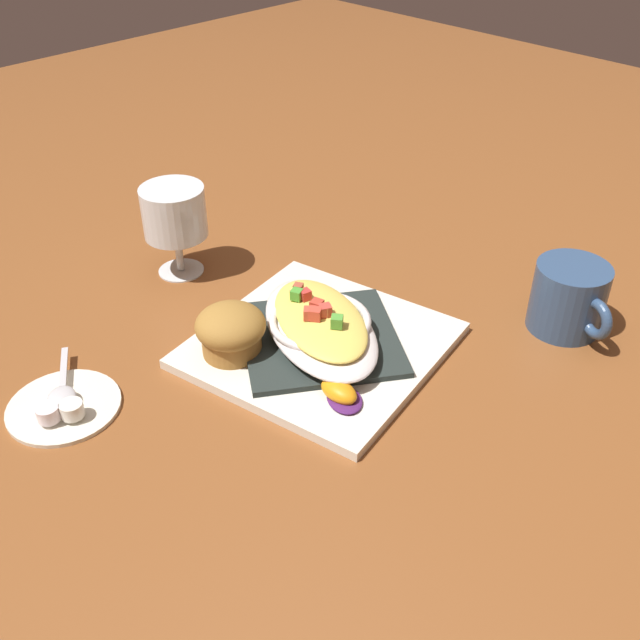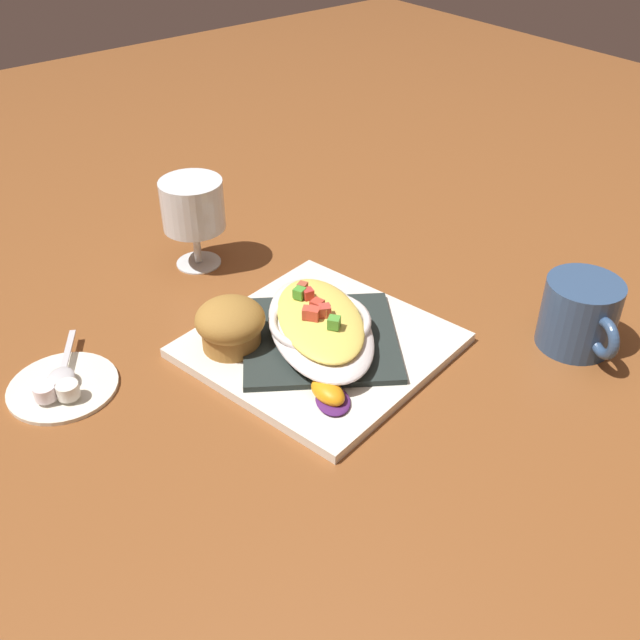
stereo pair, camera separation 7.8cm
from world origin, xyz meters
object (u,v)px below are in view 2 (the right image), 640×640
object	(u,v)px
orange_garnish	(329,394)
coffee_mug	(579,317)
creamer_cup_0	(45,392)
creamer_cup_1	(68,390)
spoon	(61,376)
gratin_dish	(320,324)
square_plate	(320,345)
creamer_saucer	(63,385)
muffin	(230,324)
stemmed_glass	(193,209)

from	to	relation	value
orange_garnish	coffee_mug	distance (m)	0.31
orange_garnish	creamer_cup_0	bearing A→B (deg)	140.24
coffee_mug	creamer_cup_0	xyz separation A→B (m)	(-0.52, 0.28, -0.02)
creamer_cup_0	creamer_cup_1	world-z (taller)	same
coffee_mug	spoon	bearing A→B (deg)	149.01
coffee_mug	gratin_dish	bearing A→B (deg)	143.45
square_plate	creamer_saucer	size ratio (longest dim) A/B	2.19
muffin	square_plate	bearing A→B (deg)	-33.87
muffin	creamer_cup_1	bearing A→B (deg)	168.83
square_plate	coffee_mug	distance (m)	0.30
stemmed_glass	creamer_cup_0	bearing A→B (deg)	-151.22
creamer_saucer	muffin	bearing A→B (deg)	-19.24
stemmed_glass	spoon	xyz separation A→B (m)	(-0.25, -0.13, -0.07)
gratin_dish	coffee_mug	xyz separation A→B (m)	(0.24, -0.18, 0.00)
creamer_saucer	creamer_cup_0	xyz separation A→B (m)	(-0.02, -0.01, 0.01)
square_plate	muffin	xyz separation A→B (m)	(-0.08, 0.06, 0.04)
muffin	coffee_mug	world-z (taller)	coffee_mug
stemmed_glass	spoon	size ratio (longest dim) A/B	1.22
square_plate	creamer_cup_1	distance (m)	0.28
muffin	orange_garnish	distance (m)	0.15
gratin_dish	stemmed_glass	world-z (taller)	stemmed_glass
square_plate	coffee_mug	xyz separation A→B (m)	(0.24, -0.18, 0.03)
spoon	square_plate	bearing A→B (deg)	-25.25
stemmed_glass	muffin	bearing A→B (deg)	-110.26
gratin_dish	spoon	xyz separation A→B (m)	(-0.26, 0.12, -0.02)
muffin	creamer_cup_0	xyz separation A→B (m)	(-0.20, 0.05, -0.02)
spoon	gratin_dish	bearing A→B (deg)	-25.24
stemmed_glass	square_plate	bearing A→B (deg)	-87.61
gratin_dish	coffee_mug	world-z (taller)	coffee_mug
muffin	creamer_cup_1	world-z (taller)	muffin
coffee_mug	creamer_saucer	size ratio (longest dim) A/B	0.96
coffee_mug	creamer_cup_1	xyz separation A→B (m)	(-0.50, 0.27, -0.02)
coffee_mug	creamer_saucer	xyz separation A→B (m)	(-0.50, 0.30, -0.03)
spoon	creamer_cup_0	bearing A→B (deg)	-143.60
muffin	orange_garnish	xyz separation A→B (m)	(0.03, -0.14, -0.02)
muffin	stemmed_glass	distance (m)	0.22
muffin	creamer_cup_1	xyz separation A→B (m)	(-0.18, 0.04, -0.02)
muffin	creamer_saucer	size ratio (longest dim) A/B	0.67
creamer_cup_0	square_plate	bearing A→B (deg)	-20.10
stemmed_glass	creamer_cup_0	distance (m)	0.32
spoon	creamer_cup_1	world-z (taller)	creamer_cup_1
coffee_mug	creamer_cup_0	bearing A→B (deg)	151.76
creamer_cup_1	gratin_dish	bearing A→B (deg)	-19.15
orange_garnish	creamer_cup_0	size ratio (longest dim) A/B	2.49
creamer_saucer	stemmed_glass	bearing A→B (deg)	28.42
square_plate	orange_garnish	xyz separation A→B (m)	(-0.06, -0.09, 0.01)
muffin	orange_garnish	size ratio (longest dim) A/B	1.33
square_plate	spoon	world-z (taller)	spoon
gratin_dish	muffin	world-z (taller)	muffin
gratin_dish	muffin	distance (m)	0.10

